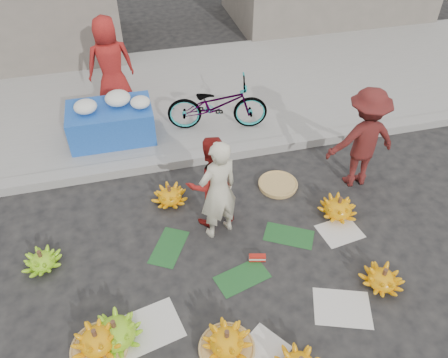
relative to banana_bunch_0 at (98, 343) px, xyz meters
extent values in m
plane|color=black|center=(1.83, 0.74, -0.17)|extent=(80.00, 80.00, 0.00)
cube|color=gray|center=(1.83, 2.94, -0.10)|extent=(40.00, 0.25, 0.15)
cube|color=gray|center=(1.83, 5.04, -0.11)|extent=(40.00, 4.00, 0.12)
cylinder|color=#AF8749|center=(0.00, 0.00, -0.13)|extent=(0.58, 0.58, 0.09)
cylinder|color=#492D1D|center=(0.00, 0.00, 0.18)|extent=(0.05, 0.05, 0.12)
cylinder|color=#492D1D|center=(0.19, 0.08, 0.14)|extent=(0.05, 0.05, 0.12)
cylinder|color=#AF8749|center=(1.30, -0.34, -0.13)|extent=(0.57, 0.57, 0.09)
cylinder|color=#492D1D|center=(1.30, -0.34, 0.18)|extent=(0.05, 0.05, 0.12)
cylinder|color=#492D1D|center=(3.31, 0.02, 0.07)|extent=(0.05, 0.05, 0.12)
cylinder|color=#492D1D|center=(3.32, 1.24, 0.11)|extent=(0.05, 0.05, 0.12)
cylinder|color=#492D1D|center=(-0.64, 1.32, 0.06)|extent=(0.05, 0.05, 0.12)
cylinder|color=#492D1D|center=(1.08, 2.09, 0.07)|extent=(0.05, 0.05, 0.12)
cylinder|color=#AF8749|center=(2.72, 2.02, -0.14)|extent=(0.75, 0.75, 0.07)
cube|color=#AE1C12|center=(1.99, 0.75, -0.12)|extent=(0.22, 0.12, 0.09)
imported|color=beige|center=(1.63, 1.36, 0.57)|extent=(0.63, 0.52, 1.48)
imported|color=#AF211A|center=(1.59, 1.60, 0.51)|extent=(0.75, 0.63, 1.37)
imported|color=maroon|center=(3.89, 1.86, 0.62)|extent=(1.03, 0.60, 1.58)
cube|color=#1A4BAC|center=(0.39, 3.79, 0.23)|extent=(1.38, 0.87, 0.57)
ellipsoid|color=silver|center=(0.05, 3.73, 0.62)|extent=(0.36, 0.36, 0.20)
ellipsoid|color=silver|center=(0.57, 3.85, 0.63)|extent=(0.41, 0.41, 0.23)
ellipsoid|color=silver|center=(0.91, 3.68, 0.61)|extent=(0.32, 0.32, 0.18)
cylinder|color=slate|center=(-0.19, 3.79, 0.13)|extent=(0.33, 0.33, 0.37)
imported|color=#AF211A|center=(0.53, 4.82, 0.78)|extent=(0.88, 0.64, 1.67)
imported|color=gray|center=(2.18, 3.66, 0.39)|extent=(0.91, 1.78, 0.89)
camera|label=1|loc=(0.70, -2.57, 4.25)|focal=35.00mm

